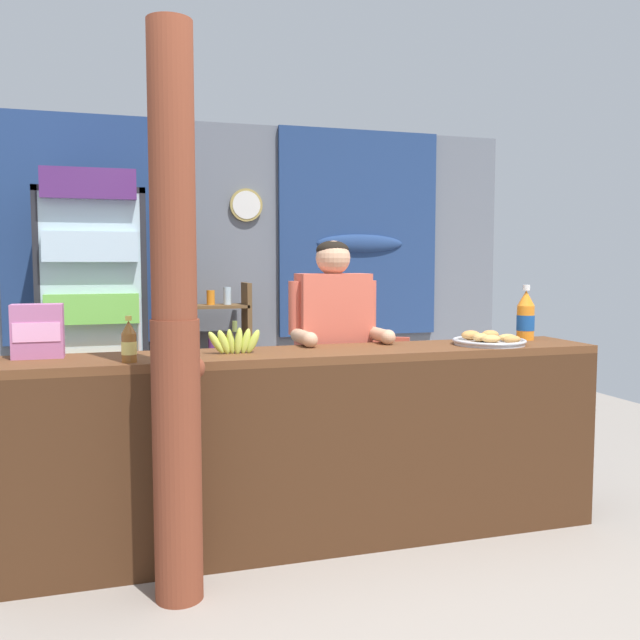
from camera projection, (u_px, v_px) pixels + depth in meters
The scene contains 13 objects.
ground_plane at pixel (297, 495), 4.09m from camera, with size 7.83×7.83×0.00m, color gray.
back_wall_curtained at pixel (239, 272), 5.75m from camera, with size 4.77×0.22×2.52m.
stall_counter at pixel (321, 432), 3.29m from camera, with size 2.93×0.47×0.96m.
timber_post at pixel (175, 331), 2.75m from camera, with size 0.22×0.20×2.32m.
drink_fridge at pixel (93, 304), 4.84m from camera, with size 0.72×0.75×2.00m.
bottle_shelf_rack at pixel (220, 357), 5.45m from camera, with size 0.48×0.28×1.23m.
plastic_lawn_chair at pixel (382, 384), 5.03m from camera, with size 0.59×0.59×0.86m.
shopkeeper at pixel (333, 343), 3.78m from camera, with size 0.51×0.42×1.51m.
soda_bottle_orange_soda at pixel (526, 317), 3.81m from camera, with size 0.10×0.10×0.31m.
soda_bottle_iced_tea at pixel (129, 343), 2.95m from camera, with size 0.07×0.07×0.20m.
snack_box_wafer at pixel (38, 331), 3.08m from camera, with size 0.22×0.12×0.24m.
pastry_tray at pixel (489, 340), 3.59m from camera, with size 0.38×0.38×0.07m.
banana_bunch at pixel (234, 341), 3.24m from camera, with size 0.27×0.05×0.16m.
Camera 1 is at (-1.03, -2.65, 1.39)m, focal length 38.46 mm.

